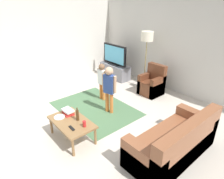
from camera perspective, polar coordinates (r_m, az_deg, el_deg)
name	(u,v)px	position (r m, az deg, el deg)	size (l,w,h in m)	color
ground	(93,121)	(4.72, -5.62, -9.20)	(7.80, 7.80, 0.00)	beige
wall_back	(173,46)	(6.25, 17.35, 11.92)	(6.00, 0.12, 2.70)	silver
wall_left	(36,44)	(6.74, -21.42, 12.23)	(0.12, 6.00, 2.70)	silver
area_rug	(95,108)	(5.22, -4.98, -5.49)	(2.20, 1.60, 0.01)	#4C724C
tv_stand	(115,71)	(7.17, 0.86, 5.40)	(1.20, 0.44, 0.50)	slate
tv	(115,55)	(6.98, 0.76, 10.05)	(1.10, 0.28, 0.71)	black
couch	(176,144)	(3.78, 18.15, -14.85)	(0.80, 1.80, 0.86)	brown
armchair	(152,84)	(6.01, 11.73, 1.45)	(0.60, 0.60, 0.90)	brown
floor_lamp	(147,39)	(6.09, 10.20, 14.19)	(0.36, 0.36, 1.78)	#262626
child_near_tv	(102,79)	(5.41, -2.95, 3.20)	(0.36, 0.17, 1.06)	orange
child_center	(109,86)	(4.72, -0.84, 1.04)	(0.39, 0.21, 1.21)	orange
coffee_table	(72,123)	(4.05, -11.70, -9.61)	(1.00, 0.60, 0.42)	olive
book_stack	(68,111)	(4.26, -12.68, -6.26)	(0.29, 0.22, 0.11)	red
bottle	(78,115)	(3.97, -10.03, -7.35)	(0.06, 0.06, 0.28)	#4C3319
tv_remote	(72,128)	(3.81, -11.68, -10.98)	(0.17, 0.05, 0.02)	black
soda_can	(84,124)	(3.80, -8.08, -9.89)	(0.07, 0.07, 0.12)	red
plate	(59,117)	(4.20, -15.11, -7.79)	(0.22, 0.22, 0.02)	white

